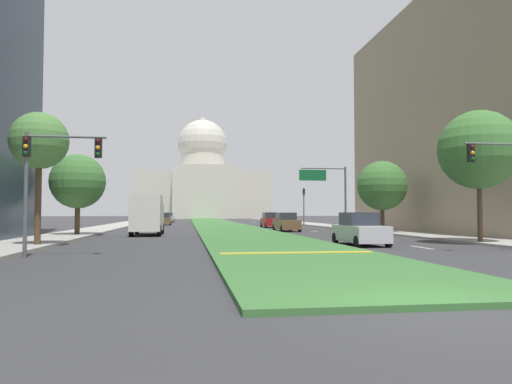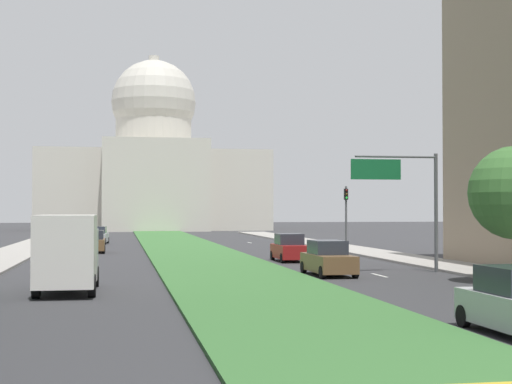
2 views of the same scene
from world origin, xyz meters
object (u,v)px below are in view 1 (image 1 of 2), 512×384
(traffic_light_near_left, at_px, (48,166))
(sedan_midblock, at_px, (286,223))
(overhead_guide_sign, at_px, (329,185))
(sedan_distant, at_px, (270,220))
(street_tree_left_near, at_px, (39,142))
(sedan_lead_stopped, at_px, (360,230))
(street_tree_right_near, at_px, (479,150))
(street_tree_left_mid, at_px, (78,182))
(sedan_very_far, at_px, (168,218))
(traffic_light_near_right, at_px, (512,171))
(box_truck_delivery, at_px, (148,214))
(capitol_building, at_px, (202,182))
(street_tree_right_mid, at_px, (382,186))
(traffic_light_far_right, at_px, (304,201))
(sedan_far_horizon, at_px, (165,219))

(traffic_light_near_left, bearing_deg, sedan_midblock, 58.11)
(overhead_guide_sign, xyz_separation_m, sedan_distant, (-4.25, 10.16, -3.76))
(street_tree_left_near, height_order, sedan_lead_stopped, street_tree_left_near)
(street_tree_right_near, height_order, street_tree_left_mid, street_tree_right_near)
(sedan_very_far, bearing_deg, traffic_light_near_left, -92.28)
(traffic_light_near_right, relative_size, box_truck_delivery, 0.81)
(traffic_light_near_right, relative_size, sedan_midblock, 1.12)
(sedan_midblock, height_order, box_truck_delivery, box_truck_delivery)
(street_tree_right_near, bearing_deg, capitol_building, 96.13)
(capitol_building, xyz_separation_m, street_tree_right_mid, (12.40, -101.33, -6.44))
(traffic_light_near_left, bearing_deg, street_tree_right_near, 12.02)
(overhead_guide_sign, distance_m, sedan_very_far, 43.00)
(street_tree_left_near, xyz_separation_m, box_truck_delivery, (4.77, 12.44, -3.99))
(capitol_building, distance_m, overhead_guide_sign, 95.06)
(overhead_guide_sign, distance_m, sedan_distant, 11.64)
(street_tree_right_near, height_order, sedan_distant, street_tree_right_near)
(sedan_very_far, bearing_deg, sedan_distant, -65.39)
(capitol_building, relative_size, street_tree_right_near, 4.89)
(traffic_light_far_right, relative_size, sedan_far_horizon, 1.19)
(sedan_lead_stopped, bearing_deg, overhead_guide_sign, 77.58)
(traffic_light_near_right, distance_m, sedan_very_far, 68.18)
(traffic_light_far_right, bearing_deg, traffic_light_near_left, -116.97)
(traffic_light_near_left, bearing_deg, capitol_building, 85.06)
(box_truck_delivery, bearing_deg, traffic_light_far_right, 51.71)
(street_tree_right_near, height_order, sedan_very_far, street_tree_right_near)
(street_tree_left_near, relative_size, street_tree_right_mid, 1.14)
(capitol_building, height_order, sedan_midblock, capitol_building)
(traffic_light_near_left, distance_m, overhead_guide_sign, 32.77)
(capitol_building, height_order, traffic_light_near_right, capitol_building)
(street_tree_left_mid, xyz_separation_m, sedan_lead_stopped, (18.15, -12.83, -3.40))
(street_tree_right_near, distance_m, sedan_midblock, 21.78)
(sedan_distant, height_order, sedan_far_horizon, sedan_distant)
(sedan_midblock, bearing_deg, sedan_very_far, 107.74)
(overhead_guide_sign, bearing_deg, sedan_midblock, -167.02)
(capitol_building, bearing_deg, street_tree_left_near, -96.25)
(traffic_light_far_right, height_order, street_tree_right_near, street_tree_right_near)
(traffic_light_near_right, relative_size, sedan_far_horizon, 1.19)
(traffic_light_near_right, xyz_separation_m, street_tree_left_mid, (-23.45, 18.53, 0.46))
(traffic_light_far_right, height_order, sedan_distant, traffic_light_far_right)
(street_tree_right_near, bearing_deg, box_truck_delivery, 145.92)
(street_tree_left_near, height_order, sedan_distant, street_tree_left_near)
(sedan_far_horizon, bearing_deg, traffic_light_near_right, -69.97)
(sedan_distant, bearing_deg, street_tree_left_near, -120.91)
(traffic_light_near_right, xyz_separation_m, overhead_guide_sign, (-0.71, 26.54, 0.82))
(traffic_light_near_right, xyz_separation_m, sedan_far_horizon, (-18.11, 49.68, -2.97))
(traffic_light_far_right, distance_m, sedan_very_far, 29.55)
(street_tree_left_near, height_order, box_truck_delivery, street_tree_left_near)
(sedan_midblock, distance_m, sedan_far_horizon, 27.36)
(traffic_light_far_right, bearing_deg, sedan_midblock, -109.30)
(sedan_distant, distance_m, sedan_far_horizon, 18.48)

